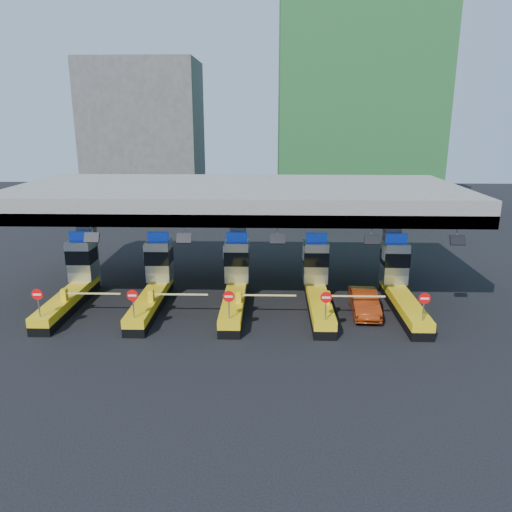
{
  "coord_description": "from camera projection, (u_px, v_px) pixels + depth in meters",
  "views": [
    {
      "loc": [
        2.12,
        -28.73,
        11.12
      ],
      "look_at": [
        1.27,
        0.0,
        3.14
      ],
      "focal_mm": 35.0,
      "sensor_mm": 36.0,
      "label": 1
    }
  ],
  "objects": [
    {
      "name": "toll_lane_right",
      "position": [
        317.0,
        283.0,
        30.46
      ],
      "size": [
        4.43,
        8.0,
        4.16
      ],
      "color": "black",
      "rests_on": "ground"
    },
    {
      "name": "toll_lane_left",
      "position": [
        155.0,
        281.0,
        30.74
      ],
      "size": [
        4.43,
        8.0,
        4.16
      ],
      "color": "black",
      "rests_on": "ground"
    },
    {
      "name": "toll_lane_far_right",
      "position": [
        399.0,
        283.0,
        30.32
      ],
      "size": [
        4.43,
        8.0,
        4.16
      ],
      "color": "black",
      "rests_on": "ground"
    },
    {
      "name": "ground",
      "position": [
        235.0,
        305.0,
        30.71
      ],
      "size": [
        120.0,
        120.0,
        0.0
      ],
      "primitive_type": "plane",
      "color": "black",
      "rests_on": "ground"
    },
    {
      "name": "red_car",
      "position": [
        364.0,
        302.0,
        29.17
      ],
      "size": [
        1.64,
        4.28,
        1.39
      ],
      "primitive_type": "imported",
      "rotation": [
        0.0,
        0.0,
        -0.04
      ],
      "color": "maroon",
      "rests_on": "ground"
    },
    {
      "name": "bg_building_scaffold",
      "position": [
        357.0,
        92.0,
        57.44
      ],
      "size": [
        18.0,
        12.0,
        28.0
      ],
      "primitive_type": "cube",
      "color": "#1E5926",
      "rests_on": "ground"
    },
    {
      "name": "toll_lane_far_left",
      "position": [
        75.0,
        280.0,
        30.89
      ],
      "size": [
        4.43,
        8.0,
        4.16
      ],
      "color": "black",
      "rests_on": "ground"
    },
    {
      "name": "toll_canopy",
      "position": [
        238.0,
        199.0,
        31.83
      ],
      "size": [
        28.0,
        12.09,
        7.0
      ],
      "color": "slate",
      "rests_on": "ground"
    },
    {
      "name": "bg_building_concrete",
      "position": [
        144.0,
        135.0,
        63.37
      ],
      "size": [
        14.0,
        10.0,
        18.0
      ],
      "primitive_type": "cube",
      "color": "#4C4C49",
      "rests_on": "ground"
    },
    {
      "name": "toll_lane_center",
      "position": [
        236.0,
        282.0,
        30.6
      ],
      "size": [
        4.43,
        8.0,
        4.16
      ],
      "color": "black",
      "rests_on": "ground"
    }
  ]
}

